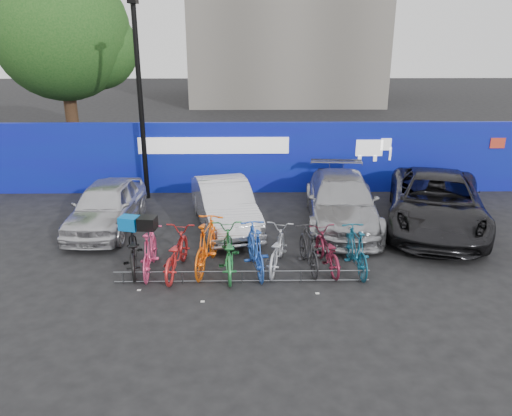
{
  "coord_description": "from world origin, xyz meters",
  "views": [
    {
      "loc": [
        0.16,
        -10.4,
        5.23
      ],
      "look_at": [
        0.35,
        2.0,
        0.83
      ],
      "focal_mm": 35.0,
      "sensor_mm": 36.0,
      "label": 1
    }
  ],
  "objects_px": {
    "tree": "(68,36)",
    "bike_1": "(150,251)",
    "bike_7": "(309,249)",
    "car_1": "(225,205)",
    "bike_9": "(356,249)",
    "bike_rack": "(242,276)",
    "car_0": "(106,206)",
    "bike_2": "(176,253)",
    "bike_6": "(277,249)",
    "bike_8": "(327,250)",
    "lamppost": "(140,98)",
    "bike_5": "(255,249)",
    "bike_0": "(132,249)",
    "car_2": "(342,201)",
    "bike_3": "(207,244)",
    "bike_4": "(228,251)",
    "car_3": "(436,202)"
  },
  "relations": [
    {
      "from": "bike_0",
      "to": "bike_5",
      "type": "height_order",
      "value": "bike_5"
    },
    {
      "from": "car_2",
      "to": "lamppost",
      "type": "bearing_deg",
      "value": 162.54
    },
    {
      "from": "bike_8",
      "to": "lamppost",
      "type": "bearing_deg",
      "value": -54.88
    },
    {
      "from": "bike_rack",
      "to": "bike_2",
      "type": "height_order",
      "value": "bike_2"
    },
    {
      "from": "car_1",
      "to": "bike_3",
      "type": "bearing_deg",
      "value": -109.43
    },
    {
      "from": "bike_rack",
      "to": "bike_5",
      "type": "xyz_separation_m",
      "value": [
        0.3,
        0.55,
        0.41
      ]
    },
    {
      "from": "bike_5",
      "to": "bike_1",
      "type": "bearing_deg",
      "value": -9.84
    },
    {
      "from": "lamppost",
      "to": "bike_8",
      "type": "height_order",
      "value": "lamppost"
    },
    {
      "from": "bike_8",
      "to": "bike_5",
      "type": "bearing_deg",
      "value": -4.13
    },
    {
      "from": "lamppost",
      "to": "bike_4",
      "type": "relative_size",
      "value": 3.08
    },
    {
      "from": "lamppost",
      "to": "car_3",
      "type": "relative_size",
      "value": 1.13
    },
    {
      "from": "lamppost",
      "to": "bike_2",
      "type": "distance_m",
      "value": 6.36
    },
    {
      "from": "bike_rack",
      "to": "bike_6",
      "type": "distance_m",
      "value": 1.14
    },
    {
      "from": "bike_7",
      "to": "car_2",
      "type": "bearing_deg",
      "value": -121.33
    },
    {
      "from": "car_2",
      "to": "bike_1",
      "type": "relative_size",
      "value": 2.69
    },
    {
      "from": "car_0",
      "to": "bike_2",
      "type": "relative_size",
      "value": 2.05
    },
    {
      "from": "car_3",
      "to": "bike_3",
      "type": "relative_size",
      "value": 2.66
    },
    {
      "from": "car_3",
      "to": "bike_0",
      "type": "relative_size",
      "value": 2.86
    },
    {
      "from": "tree",
      "to": "bike_1",
      "type": "height_order",
      "value": "tree"
    },
    {
      "from": "lamppost",
      "to": "bike_3",
      "type": "relative_size",
      "value": 3.0
    },
    {
      "from": "bike_rack",
      "to": "car_0",
      "type": "bearing_deg",
      "value": 138.88
    },
    {
      "from": "bike_0",
      "to": "car_3",
      "type": "bearing_deg",
      "value": -175.29
    },
    {
      "from": "car_2",
      "to": "bike_9",
      "type": "relative_size",
      "value": 2.69
    },
    {
      "from": "bike_rack",
      "to": "bike_9",
      "type": "height_order",
      "value": "bike_9"
    },
    {
      "from": "lamppost",
      "to": "bike_9",
      "type": "bearing_deg",
      "value": -43.15
    },
    {
      "from": "car_1",
      "to": "bike_0",
      "type": "distance_m",
      "value": 3.32
    },
    {
      "from": "car_2",
      "to": "bike_9",
      "type": "xyz_separation_m",
      "value": [
        -0.19,
        -2.96,
        -0.16
      ]
    },
    {
      "from": "car_1",
      "to": "bike_1",
      "type": "distance_m",
      "value": 3.22
    },
    {
      "from": "car_1",
      "to": "bike_5",
      "type": "relative_size",
      "value": 2.1
    },
    {
      "from": "lamppost",
      "to": "bike_0",
      "type": "height_order",
      "value": "lamppost"
    },
    {
      "from": "car_0",
      "to": "bike_6",
      "type": "bearing_deg",
      "value": -26.66
    },
    {
      "from": "bike_9",
      "to": "bike_4",
      "type": "bearing_deg",
      "value": -4.39
    },
    {
      "from": "bike_1",
      "to": "bike_7",
      "type": "xyz_separation_m",
      "value": [
        3.63,
        0.11,
        -0.02
      ]
    },
    {
      "from": "car_2",
      "to": "bike_3",
      "type": "relative_size",
      "value": 2.34
    },
    {
      "from": "car_1",
      "to": "bike_9",
      "type": "bearing_deg",
      "value": -55.22
    },
    {
      "from": "bike_1",
      "to": "bike_8",
      "type": "relative_size",
      "value": 1.02
    },
    {
      "from": "bike_9",
      "to": "bike_2",
      "type": "bearing_deg",
      "value": -4.58
    },
    {
      "from": "car_1",
      "to": "car_2",
      "type": "height_order",
      "value": "car_2"
    },
    {
      "from": "car_2",
      "to": "car_3",
      "type": "distance_m",
      "value": 2.6
    },
    {
      "from": "bike_0",
      "to": "bike_8",
      "type": "distance_m",
      "value": 4.49
    },
    {
      "from": "bike_4",
      "to": "bike_6",
      "type": "height_order",
      "value": "bike_4"
    },
    {
      "from": "tree",
      "to": "car_1",
      "type": "xyz_separation_m",
      "value": [
        6.26,
        -7.29,
        -4.41
      ]
    },
    {
      "from": "car_0",
      "to": "bike_5",
      "type": "relative_size",
      "value": 2.05
    },
    {
      "from": "bike_6",
      "to": "bike_5",
      "type": "bearing_deg",
      "value": 33.77
    },
    {
      "from": "lamppost",
      "to": "car_0",
      "type": "distance_m",
      "value": 3.79
    },
    {
      "from": "car_2",
      "to": "bike_3",
      "type": "distance_m",
      "value": 4.56
    },
    {
      "from": "car_3",
      "to": "bike_4",
      "type": "xyz_separation_m",
      "value": [
        -5.69,
        -2.7,
        -0.23
      ]
    },
    {
      "from": "bike_0",
      "to": "bike_9",
      "type": "bearing_deg",
      "value": 165.3
    },
    {
      "from": "lamppost",
      "to": "car_2",
      "type": "height_order",
      "value": "lamppost"
    },
    {
      "from": "bike_rack",
      "to": "tree",
      "type": "bearing_deg",
      "value": 122.45
    }
  ]
}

